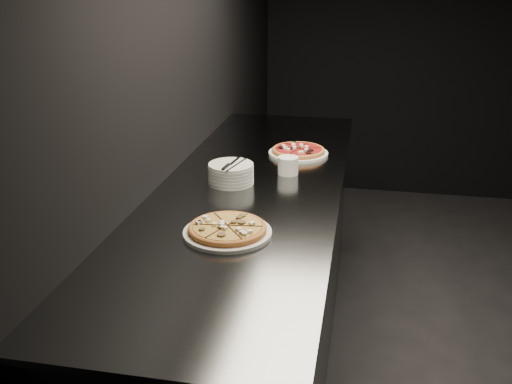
% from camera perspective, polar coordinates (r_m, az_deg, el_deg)
% --- Properties ---
extents(wall_left, '(0.02, 5.00, 2.80)m').
position_cam_1_polar(wall_left, '(2.33, -9.67, 12.50)').
color(wall_left, black).
rests_on(wall_left, floor).
extents(counter, '(0.74, 2.44, 0.92)m').
position_cam_1_polar(counter, '(2.55, -0.43, -8.97)').
color(counter, '#585B5F').
rests_on(counter, floor).
extents(pizza_mushroom, '(0.30, 0.30, 0.03)m').
position_cam_1_polar(pizza_mushroom, '(1.90, -2.87, -3.78)').
color(pizza_mushroom, silver).
rests_on(pizza_mushroom, counter).
extents(pizza_tomato, '(0.31, 0.31, 0.03)m').
position_cam_1_polar(pizza_tomato, '(2.74, 4.26, 4.09)').
color(pizza_tomato, silver).
rests_on(pizza_tomato, counter).
extents(plate_stack, '(0.19, 0.19, 0.08)m').
position_cam_1_polar(plate_stack, '(2.36, -2.52, 1.88)').
color(plate_stack, silver).
rests_on(plate_stack, counter).
extents(cutlery, '(0.09, 0.19, 0.01)m').
position_cam_1_polar(cutlery, '(2.33, -2.44, 2.78)').
color(cutlery, silver).
rests_on(cutlery, plate_stack).
extents(ramekin, '(0.09, 0.09, 0.08)m').
position_cam_1_polar(ramekin, '(2.47, 3.23, 2.71)').
color(ramekin, silver).
rests_on(ramekin, counter).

